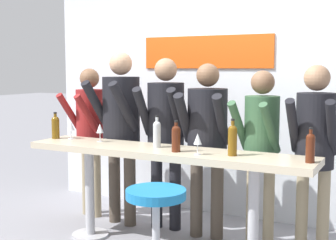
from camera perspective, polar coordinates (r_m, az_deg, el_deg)
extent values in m
cube|color=silver|center=(5.27, 6.18, 2.99)|extent=(4.26, 0.10, 2.68)
cube|color=#DB5114|center=(5.26, 4.66, 8.26)|extent=(1.53, 0.02, 0.36)
cube|color=beige|center=(4.14, -0.49, -3.96)|extent=(2.66, 0.51, 0.06)
cylinder|color=#B2B2B7|center=(4.67, -9.53, -8.42)|extent=(0.09, 0.09, 0.88)
cylinder|color=#B2B2B7|center=(4.81, -9.43, -13.60)|extent=(0.36, 0.36, 0.02)
cylinder|color=#B2B2B7|center=(3.94, 10.36, -11.25)|extent=(0.09, 0.09, 0.88)
cylinder|color=#B2B2B7|center=(3.66, -1.47, -14.19)|extent=(0.06, 0.06, 0.68)
cylinder|color=#1972B2|center=(3.55, -1.49, -8.99)|extent=(0.46, 0.46, 0.07)
cylinder|color=gray|center=(5.40, -9.92, -7.15)|extent=(0.10, 0.10, 0.79)
cylinder|color=gray|center=(5.27, -8.71, -7.45)|extent=(0.10, 0.10, 0.79)
cylinder|color=maroon|center=(5.21, -9.46, 0.26)|extent=(0.36, 0.36, 0.62)
sphere|color=brown|center=(5.19, -9.55, 5.05)|extent=(0.21, 0.21, 0.21)
cylinder|color=maroon|center=(5.22, -11.78, 0.72)|extent=(0.15, 0.37, 0.48)
cylinder|color=maroon|center=(5.00, -9.68, 0.52)|extent=(0.15, 0.37, 0.48)
cylinder|color=#473D33|center=(5.07, -6.54, -7.51)|extent=(0.12, 0.12, 0.87)
cylinder|color=#473D33|center=(4.94, -4.68, -7.87)|extent=(0.12, 0.12, 0.87)
cylinder|color=black|center=(4.88, -5.72, 1.22)|extent=(0.43, 0.43, 0.69)
sphere|color=tan|center=(4.86, -5.78, 6.86)|extent=(0.24, 0.24, 0.24)
cylinder|color=black|center=(4.87, -8.65, 1.75)|extent=(0.15, 0.42, 0.53)
cylinder|color=black|center=(4.63, -5.36, 1.56)|extent=(0.15, 0.42, 0.53)
cylinder|color=black|center=(4.87, -1.39, -8.24)|extent=(0.12, 0.12, 0.84)
cylinder|color=black|center=(4.80, 0.88, -8.46)|extent=(0.12, 0.12, 0.84)
cylinder|color=black|center=(4.70, -0.27, 0.52)|extent=(0.41, 0.41, 0.66)
sphere|color=#9E7556|center=(4.68, -0.27, 6.17)|extent=(0.23, 0.23, 0.23)
cylinder|color=black|center=(4.62, -3.02, 1.00)|extent=(0.13, 0.40, 0.51)
cylinder|color=black|center=(4.49, 1.07, 0.85)|extent=(0.13, 0.40, 0.51)
cylinder|color=#473D33|center=(4.64, 3.50, -9.18)|extent=(0.12, 0.12, 0.81)
cylinder|color=#473D33|center=(4.58, 6.00, -9.41)|extent=(0.12, 0.12, 0.81)
cylinder|color=black|center=(4.47, 4.83, -0.28)|extent=(0.41, 0.41, 0.64)
sphere|color=brown|center=(4.44, 4.88, 5.47)|extent=(0.22, 0.22, 0.22)
cylinder|color=black|center=(4.37, 1.96, 0.20)|extent=(0.13, 0.39, 0.50)
cylinder|color=black|center=(4.26, 6.52, 0.00)|extent=(0.13, 0.39, 0.50)
cylinder|color=gray|center=(4.46, 10.15, -10.09)|extent=(0.10, 0.10, 0.78)
cylinder|color=gray|center=(4.39, 12.17, -10.41)|extent=(0.10, 0.10, 0.78)
cylinder|color=#335638|center=(4.28, 11.35, -1.25)|extent=(0.36, 0.36, 0.62)
sphere|color=brown|center=(4.25, 11.48, 4.53)|extent=(0.21, 0.21, 0.21)
cylinder|color=#335638|center=(4.21, 8.67, -0.72)|extent=(0.13, 0.37, 0.47)
cylinder|color=#335638|center=(4.08, 12.33, -1.01)|extent=(0.13, 0.37, 0.47)
cylinder|color=gray|center=(4.31, 16.00, -10.70)|extent=(0.10, 0.10, 0.80)
cylinder|color=gray|center=(4.28, 18.38, -10.89)|extent=(0.10, 0.10, 0.80)
cylinder|color=black|center=(4.14, 17.51, -1.23)|extent=(0.33, 0.33, 0.64)
sphere|color=#9E7556|center=(4.11, 17.72, 4.92)|extent=(0.22, 0.22, 0.22)
cylinder|color=black|center=(4.01, 15.01, -0.73)|extent=(0.08, 0.37, 0.49)
cylinder|color=black|center=(3.96, 19.36, -0.96)|extent=(0.08, 0.37, 0.49)
cylinder|color=brown|center=(3.84, 7.86, -2.77)|extent=(0.07, 0.07, 0.21)
sphere|color=brown|center=(3.83, 7.89, -1.20)|extent=(0.07, 0.07, 0.07)
cylinder|color=brown|center=(3.82, 7.89, -0.64)|extent=(0.03, 0.03, 0.08)
cylinder|color=black|center=(3.82, 7.90, 0.04)|extent=(0.03, 0.03, 0.02)
cylinder|color=#B7BCC1|center=(4.21, -1.36, -1.98)|extent=(0.07, 0.07, 0.20)
sphere|color=#B7BCC1|center=(4.19, -1.36, -0.61)|extent=(0.07, 0.07, 0.07)
cylinder|color=#B7BCC1|center=(4.19, -1.36, -0.12)|extent=(0.03, 0.03, 0.07)
cylinder|color=black|center=(4.18, -1.36, 0.47)|extent=(0.03, 0.03, 0.01)
cylinder|color=#4C1E0F|center=(3.69, 16.95, -3.56)|extent=(0.07, 0.07, 0.19)
sphere|color=#4C1E0F|center=(3.67, 17.00, -2.11)|extent=(0.07, 0.07, 0.07)
cylinder|color=#4C1E0F|center=(3.67, 17.01, -1.59)|extent=(0.03, 0.03, 0.07)
cylinder|color=black|center=(3.66, 17.03, -0.97)|extent=(0.03, 0.03, 0.01)
cylinder|color=#4C1E0F|center=(3.98, 0.98, -2.56)|extent=(0.08, 0.08, 0.19)
sphere|color=#4C1E0F|center=(3.97, 0.99, -1.22)|extent=(0.08, 0.08, 0.08)
cylinder|color=#4C1E0F|center=(3.97, 0.99, -0.75)|extent=(0.03, 0.03, 0.07)
cylinder|color=black|center=(3.96, 0.99, -0.17)|extent=(0.03, 0.03, 0.01)
cylinder|color=brown|center=(4.87, -13.54, -1.11)|extent=(0.08, 0.08, 0.19)
sphere|color=brown|center=(4.85, -13.57, -0.01)|extent=(0.08, 0.08, 0.08)
cylinder|color=brown|center=(4.85, -13.58, 0.38)|extent=(0.03, 0.03, 0.07)
cylinder|color=black|center=(4.85, -13.60, 0.85)|extent=(0.03, 0.03, 0.01)
cylinder|color=silver|center=(4.82, -11.73, -2.24)|extent=(0.06, 0.06, 0.01)
cylinder|color=silver|center=(4.81, -11.74, -1.72)|extent=(0.01, 0.01, 0.08)
cone|color=silver|center=(4.80, -11.76, -0.71)|extent=(0.07, 0.07, 0.09)
cylinder|color=silver|center=(3.87, 3.62, -4.20)|extent=(0.06, 0.06, 0.01)
cylinder|color=silver|center=(3.87, 3.63, -3.57)|extent=(0.01, 0.01, 0.08)
cone|color=silver|center=(3.85, 3.64, -2.31)|extent=(0.07, 0.07, 0.09)
cylinder|color=silver|center=(4.59, -8.28, -2.59)|extent=(0.06, 0.06, 0.01)
cylinder|color=silver|center=(4.58, -8.29, -2.06)|extent=(0.01, 0.01, 0.08)
cone|color=silver|center=(4.57, -8.30, -1.00)|extent=(0.07, 0.07, 0.09)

